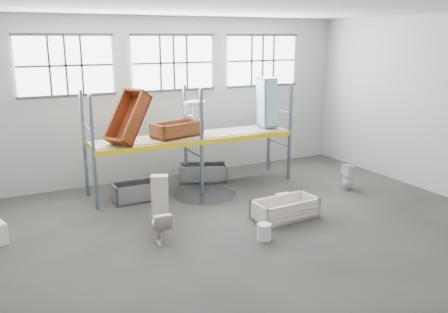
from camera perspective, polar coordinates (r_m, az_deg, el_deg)
floor at (r=11.24m, az=3.51°, el=-8.88°), size 12.00×10.00×0.10m
ceiling at (r=10.36m, az=3.96°, el=18.04°), size 12.00×10.00×0.10m
wall_back at (r=15.02m, az=-6.20°, el=7.07°), size 12.00×0.10×5.00m
wall_right at (r=14.52m, az=24.85°, el=5.59°), size 0.10×10.00×5.00m
window_left at (r=14.00m, az=-18.69°, el=10.42°), size 2.60×0.04×1.60m
window_mid at (r=14.82m, az=-6.16°, el=11.24°), size 2.60×0.04×1.60m
window_right at (r=16.23m, az=4.66°, el=11.54°), size 2.60×0.04×1.60m
rack_upright_la at (r=12.34m, az=-15.55°, el=0.32°), size 0.08×0.08×3.00m
rack_upright_lb at (r=13.49m, az=-16.60°, el=1.42°), size 0.08×0.08×3.00m
rack_upright_ma at (r=13.23m, az=-2.75°, el=1.75°), size 0.08×0.08×3.00m
rack_upright_mb at (r=14.31m, az=-4.73°, el=2.68°), size 0.08×0.08×3.00m
rack_upright_ra at (r=14.68m, az=7.99°, el=2.89°), size 0.08×0.08×3.00m
rack_upright_rb at (r=15.66m, az=5.49°, el=3.68°), size 0.08×0.08×3.00m
rack_beam_front at (r=13.23m, az=-2.75°, el=1.75°), size 6.00×0.10×0.14m
rack_beam_back at (r=14.31m, az=-4.73°, el=2.68°), size 6.00×0.10×0.14m
shelf_deck at (r=13.75m, az=-3.79°, el=2.56°), size 5.90×1.10×0.03m
wet_patch at (r=13.46m, az=-2.32°, el=-4.65°), size 1.80×1.80×0.00m
bathtub_beige at (r=11.80m, az=7.43°, el=-6.30°), size 1.66×0.84×0.48m
cistern_spare at (r=12.27m, az=7.18°, el=-5.28°), size 0.38×0.19×0.36m
sink_in_tub at (r=11.95m, az=5.01°, el=-6.37°), size 0.51×0.51×0.14m
toilet_beige at (r=10.50m, az=-7.75°, el=-8.33°), size 0.45×0.72×0.71m
cistern_tall at (r=11.26m, az=-7.77°, el=-5.31°), size 0.47×0.39×1.23m
toilet_white at (r=14.29m, az=14.93°, el=-2.35°), size 0.39×0.38×0.79m
steel_tub_left at (r=13.15m, az=-10.29°, el=-4.16°), size 1.41×0.66×0.52m
steel_tub_right at (r=14.67m, az=-2.58°, el=-1.95°), size 1.62×1.19×0.54m
rust_tub_flat at (r=13.50m, az=-5.73°, el=3.34°), size 1.59×1.09×0.41m
rust_tub_tilted at (r=12.77m, az=-11.60°, el=4.66°), size 1.42×1.23×1.50m
sink_on_shelf at (r=13.41m, az=-3.58°, el=4.51°), size 0.80×0.72×0.58m
blue_tub_upright at (r=14.80m, az=5.22°, el=6.57°), size 0.60×0.79×1.54m
bucket at (r=10.56m, az=4.89°, el=-9.10°), size 0.41×0.41×0.37m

